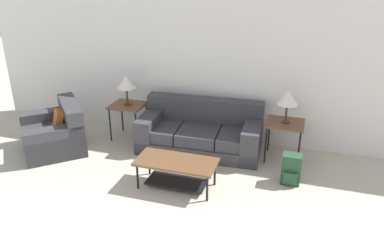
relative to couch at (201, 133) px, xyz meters
The scene contains 9 objects.
wall_back 1.17m from the couch, 67.68° to the left, with size 9.15×0.06×2.60m.
couch is the anchor object (origin of this frame).
armchair 2.48m from the couch, 162.75° to the right, with size 1.45×1.46×0.80m.
coffee_table 1.26m from the couch, 89.67° to the right, with size 1.13×0.53×0.42m.
side_table_left 1.40m from the couch, behind, with size 0.59×0.54×0.64m.
side_table_right 1.40m from the couch, ahead, with size 0.59×0.54×0.64m.
table_lamp_left 1.56m from the couch, behind, with size 0.33×0.33×0.53m.
table_lamp_right 1.57m from the couch, ahead, with size 0.33×0.33×0.53m.
backpack 1.69m from the couch, 23.36° to the right, with size 0.27×0.28×0.46m.
Camera 1 is at (1.35, -1.32, 2.95)m, focal length 35.00 mm.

